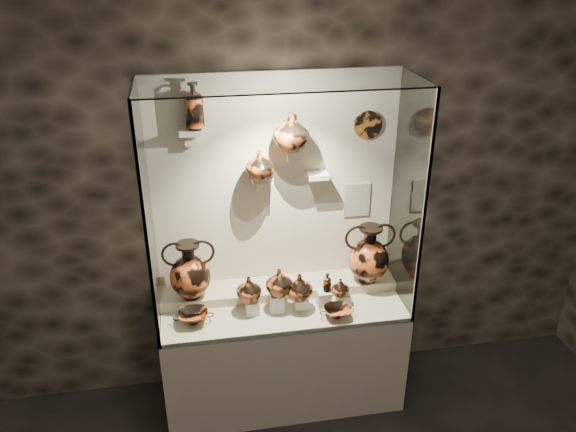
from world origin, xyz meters
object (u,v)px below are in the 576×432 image
object	(u,v)px
ovoid_vase_a	(260,165)
jug_b	(279,282)
lekythos_small	(327,281)
ovoid_vase_b	(291,131)
jug_e	(340,287)
kylix_right	(337,311)
lekythos_tall	(194,104)
amphora_right	(369,254)
jug_c	(299,287)
jug_a	(249,289)
kylix_left	(193,316)
amphora_left	(190,270)

from	to	relation	value
ovoid_vase_a	jug_b	bearing A→B (deg)	-85.79
lekythos_small	ovoid_vase_b	xyz separation A→B (m)	(-0.21, 0.22, 1.01)
jug_e	lekythos_small	xyz separation A→B (m)	(-0.09, 0.01, 0.05)
kylix_right	ovoid_vase_a	size ratio (longest dim) A/B	1.13
lekythos_small	lekythos_tall	distance (m)	1.48
amphora_right	lekythos_small	size ratio (longest dim) A/B	2.86
amphora_right	jug_c	xyz separation A→B (m)	(-0.54, -0.18, -0.10)
jug_a	ovoid_vase_b	bearing A→B (deg)	14.36
lekythos_tall	ovoid_vase_a	distance (m)	0.57
kylix_right	lekythos_tall	xyz separation A→B (m)	(-0.85, 0.42, 1.36)
kylix_left	lekythos_tall	distance (m)	1.39
jug_c	lekythos_tall	distance (m)	1.39
amphora_right	ovoid_vase_b	size ratio (longest dim) A/B	1.78
jug_e	kylix_right	distance (m)	0.18
amphora_left	lekythos_tall	xyz separation A→B (m)	(0.11, 0.10, 1.12)
kylix_left	amphora_left	bearing A→B (deg)	101.45
ovoid_vase_a	lekythos_tall	bearing A→B (deg)	160.03
jug_a	lekythos_small	size ratio (longest dim) A/B	1.16
jug_c	jug_b	bearing A→B (deg)	-176.61
jug_a	lekythos_small	xyz separation A→B (m)	(0.54, -0.01, 0.01)
lekythos_tall	ovoid_vase_b	distance (m)	0.63
amphora_right	lekythos_tall	size ratio (longest dim) A/B	1.35
jug_b	ovoid_vase_a	bearing A→B (deg)	87.50
jug_e	kylix_left	size ratio (longest dim) A/B	0.51
lekythos_tall	ovoid_vase_b	world-z (taller)	lekythos_tall
jug_a	ovoid_vase_b	world-z (taller)	ovoid_vase_b
amphora_left	kylix_left	bearing A→B (deg)	-81.60
jug_b	amphora_left	bearing A→B (deg)	142.42
amphora_right	kylix_right	distance (m)	0.50
jug_e	lekythos_small	size ratio (longest dim) A/B	0.84
amphora_right	kylix_left	world-z (taller)	amphora_right
jug_c	lekythos_tall	bearing A→B (deg)	168.27
jug_b	lekythos_small	size ratio (longest dim) A/B	1.25
jug_a	ovoid_vase_a	bearing A→B (deg)	43.95
lekythos_small	kylix_right	size ratio (longest dim) A/B	0.69
jug_c	ovoid_vase_b	distance (m)	1.05
jug_c	ovoid_vase_a	size ratio (longest dim) A/B	0.96
jug_c	kylix_right	distance (m)	0.30
amphora_left	ovoid_vase_a	world-z (taller)	ovoid_vase_a
jug_a	ovoid_vase_a	distance (m)	0.84
lekythos_small	kylix_right	distance (m)	0.21
amphora_right	ovoid_vase_a	xyz separation A→B (m)	(-0.76, 0.08, 0.70)
jug_a	kylix_left	size ratio (longest dim) A/B	0.70
jug_a	jug_c	bearing A→B (deg)	-23.13
jug_c	jug_e	world-z (taller)	jug_c
jug_a	jug_c	size ratio (longest dim) A/B	0.93
jug_a	kylix_right	distance (m)	0.62
kylix_left	ovoid_vase_a	bearing A→B (deg)	40.19
ovoid_vase_a	ovoid_vase_b	distance (m)	0.30
jug_b	kylix_right	distance (m)	0.44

